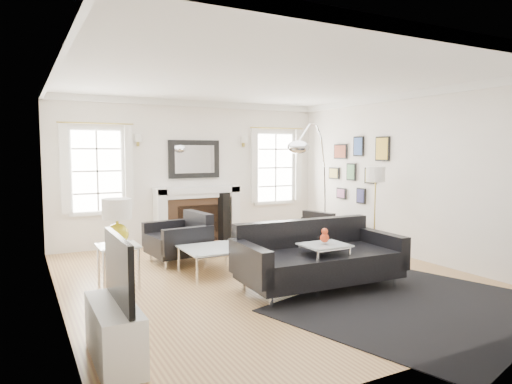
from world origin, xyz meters
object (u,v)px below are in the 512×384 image
sofa (317,258)px  armchair_left (181,239)px  gourd_lamp (117,218)px  arc_floor_lamp (313,183)px  fireplace (198,216)px  armchair_right (327,229)px  coffee_table (213,250)px

sofa → armchair_left: bearing=116.8°
gourd_lamp → arc_floor_lamp: (3.28, 0.23, 0.35)m
armchair_left → arc_floor_lamp: size_ratio=0.45×
sofa → arc_floor_lamp: size_ratio=0.94×
fireplace → sofa: (0.34, -3.54, -0.15)m
armchair_right → coffee_table: size_ratio=1.12×
armchair_right → coffee_table: armchair_right is taller
fireplace → sofa: fireplace is taller
sofa → armchair_right: size_ratio=2.29×
sofa → gourd_lamp: size_ratio=3.63×
sofa → armchair_right: sofa is taller
arc_floor_lamp → armchair_left: bearing=159.7°
armchair_left → gourd_lamp: (-1.20, -1.00, 0.56)m
fireplace → arc_floor_lamp: bearing=-58.1°
armchair_left → gourd_lamp: 1.66m
sofa → gourd_lamp: gourd_lamp is taller
armchair_right → gourd_lamp: (-4.13, -0.96, 0.62)m
armchair_left → coffee_table: size_ratio=1.21×
armchair_right → coffee_table: (-2.76, -0.93, 0.05)m
coffee_table → sofa: bearing=-53.0°
sofa → armchair_left: 2.50m
sofa → coffee_table: sofa is taller
fireplace → armchair_right: fireplace is taller
gourd_lamp → arc_floor_lamp: bearing=4.0°
armchair_left → armchair_right: 2.93m
sofa → gourd_lamp: 2.69m
gourd_lamp → arc_floor_lamp: arc_floor_lamp is taller
armchair_right → arc_floor_lamp: (-0.85, -0.74, 0.97)m
armchair_right → coffee_table: 2.92m
sofa → gourd_lamp: (-2.33, 1.23, 0.54)m
fireplace → coffee_table: fireplace is taller
armchair_left → coffee_table: 0.97m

